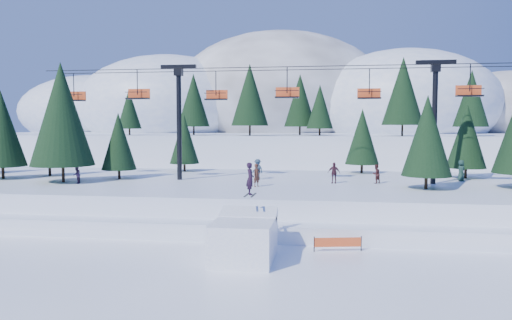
# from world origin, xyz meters

# --- Properties ---
(ground) EXTENTS (160.00, 160.00, 0.00)m
(ground) POSITION_xyz_m (0.00, 0.00, 0.00)
(ground) COLOR white
(ground) RESTS_ON ground
(mid_shelf) EXTENTS (70.00, 22.00, 2.50)m
(mid_shelf) POSITION_xyz_m (0.00, 18.00, 1.25)
(mid_shelf) COLOR white
(mid_shelf) RESTS_ON ground
(berm) EXTENTS (70.00, 6.00, 1.10)m
(berm) POSITION_xyz_m (0.00, 8.00, 0.55)
(berm) COLOR white
(berm) RESTS_ON ground
(mountain_ridge) EXTENTS (119.00, 60.00, 26.46)m
(mountain_ridge) POSITION_xyz_m (-5.07, 73.35, 9.64)
(mountain_ridge) COLOR white
(mountain_ridge) RESTS_ON ground
(jump_kicker) EXTENTS (3.28, 4.47, 5.29)m
(jump_kicker) POSITION_xyz_m (-0.19, 1.22, 1.24)
(jump_kicker) COLOR white
(jump_kicker) RESTS_ON ground
(chairlift) EXTENTS (46.00, 3.21, 10.28)m
(chairlift) POSITION_xyz_m (0.78, 18.05, 9.32)
(chairlift) COLOR black
(chairlift) RESTS_ON mid_shelf
(conifer_stand) EXTENTS (63.55, 16.47, 10.31)m
(conifer_stand) POSITION_xyz_m (1.86, 18.23, 7.07)
(conifer_stand) COLOR black
(conifer_stand) RESTS_ON mid_shelf
(distant_skiers) EXTENTS (33.16, 7.67, 1.86)m
(distant_skiers) POSITION_xyz_m (1.81, 17.66, 3.38)
(distant_skiers) COLOR #43212D
(distant_skiers) RESTS_ON mid_shelf
(banner_near) EXTENTS (2.80, 0.64, 0.90)m
(banner_near) POSITION_xyz_m (4.93, 3.93, 0.54)
(banner_near) COLOR black
(banner_near) RESTS_ON ground
(banner_far) EXTENTS (2.79, 0.68, 0.90)m
(banner_far) POSITION_xyz_m (9.68, 6.08, 0.54)
(banner_far) COLOR black
(banner_far) RESTS_ON ground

